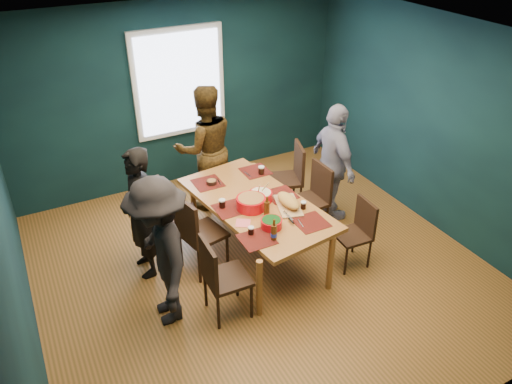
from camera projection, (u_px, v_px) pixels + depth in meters
room at (249, 157)px, 5.49m from camera, size 5.01×5.01×2.71m
dining_table at (256, 207)px, 5.86m from camera, size 1.29×2.14×0.77m
chair_left_far at (171, 210)px, 6.06m from camera, size 0.50×0.50×0.95m
chair_left_mid at (195, 229)px, 5.65m from camera, size 0.55×0.55×1.02m
chair_left_near at (219, 274)px, 5.05m from camera, size 0.45×0.45×0.96m
chair_right_far at (291, 173)px, 6.83m from camera, size 0.56×0.56×0.98m
chair_right_mid at (314, 194)px, 6.40m from camera, size 0.44×0.44×0.94m
chair_right_near at (358, 228)px, 5.85m from camera, size 0.40×0.40×0.84m
person_far_left at (140, 214)px, 5.56m from camera, size 0.38×0.58×1.59m
person_back at (205, 148)px, 6.77m from camera, size 0.93×0.76×1.77m
person_right at (333, 164)px, 6.53m from camera, size 0.49×0.99×1.63m
person_near_left at (160, 253)px, 4.90m from camera, size 0.70×1.11×1.65m
bowl_salad at (251, 203)px, 5.67m from camera, size 0.34×0.34×0.14m
bowl_dumpling at (261, 196)px, 5.82m from camera, size 0.27×0.27×0.25m
bowl_herbs at (271, 223)px, 5.36m from camera, size 0.23×0.23×0.10m
cutting_board at (288, 202)px, 5.71m from camera, size 0.38×0.63×0.14m
small_bowl at (212, 182)px, 6.16m from camera, size 0.13×0.13×0.05m
beer_bottle_a at (274, 232)px, 5.15m from camera, size 0.07×0.07×0.25m
beer_bottle_b at (267, 208)px, 5.54m from camera, size 0.06×0.06×0.24m
cola_glass_a at (251, 230)px, 5.25m from camera, size 0.07×0.07×0.09m
cola_glass_b at (303, 205)px, 5.68m from camera, size 0.07×0.07×0.09m
cola_glass_c at (261, 170)px, 6.36m from camera, size 0.08×0.08×0.11m
cola_glass_d at (222, 203)px, 5.69m from camera, size 0.08×0.08×0.11m
napkin_a at (283, 193)px, 5.99m from camera, size 0.17×0.17×0.00m
napkin_b at (243, 223)px, 5.45m from camera, size 0.22×0.22×0.00m
napkin_c at (314, 220)px, 5.49m from camera, size 0.19×0.19×0.00m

